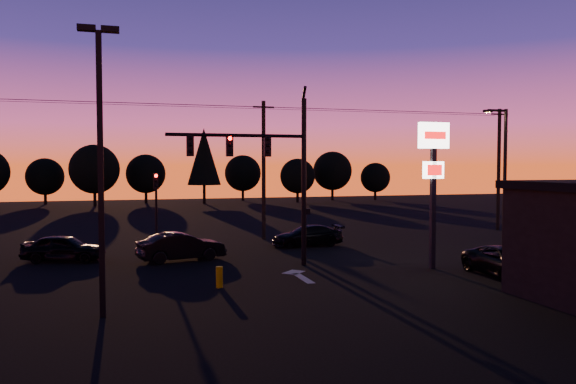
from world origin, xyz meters
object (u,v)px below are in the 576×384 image
Objects in this scene: car_mid at (181,247)px; car_right at (307,236)px; traffic_signal_mast at (272,163)px; parking_lot_light at (100,151)px; streetlight at (504,172)px; car_left at (64,248)px; suv_parked at (509,262)px; secondary_signal at (156,199)px; pylon_sign at (433,163)px; bollard at (219,277)px.

car_mid reaches higher than car_right.
parking_lot_light is at bearing -136.63° from traffic_signal_mast.
car_right is (-10.20, 4.61, -3.80)m from streetlight.
traffic_signal_mast is 14.10m from streetlight.
car_left is 0.85× the size of suv_parked.
traffic_signal_mast is 9.19m from secondary_signal.
streetlight reaches higher than suv_parked.
pylon_sign is at bearing -39.77° from secondary_signal.
secondary_signal is 5.08m from car_mid.
pylon_sign is (12.00, -9.99, 2.05)m from secondary_signal.
pylon_sign is (7.10, -2.49, -0.02)m from traffic_signal_mast.
pylon_sign is (14.50, 4.50, -0.36)m from parking_lot_light.
car_left is at bearing 100.99° from parking_lot_light.
parking_lot_light is 10.99× the size of bollard.
traffic_signal_mast is 6.67m from bollard.
car_right is at bearing 118.54° from suv_parked.
traffic_signal_mast is 0.94× the size of parking_lot_light.
pylon_sign is 0.85× the size of streetlight.
secondary_signal reaches higher than bollard.
parking_lot_light is at bearing -142.92° from bollard.
pylon_sign is 8.18× the size of bollard.
bollard is at bearing 37.08° from parking_lot_light.
parking_lot_light reaches higher than streetlight.
bollard is at bearing -81.07° from secondary_signal.
parking_lot_light is 1.14× the size of streetlight.
suv_parked is (9.15, -5.30, -4.28)m from traffic_signal_mast.
streetlight reaches higher than pylon_sign.
car_left reaches higher than bollard.
secondary_signal is at bearing 140.23° from pylon_sign.
secondary_signal is at bearing 162.44° from streetlight.
pylon_sign is at bearing 17.23° from parking_lot_light.
bollard is 0.19× the size of car_right.
streetlight is 1.70× the size of suv_parked.
streetlight is 2.00× the size of car_left.
traffic_signal_mast is 11.40m from car_left.
bollard is 10.43m from car_left.
car_left is at bearing 173.02° from streetlight.
parking_lot_light is 2.29× the size of car_left.
secondary_signal is 15.75m from pylon_sign.
streetlight is at bearing -81.56° from car_left.
pylon_sign is at bearing 20.28° from car_right.
car_left is (-9.61, 4.40, -4.26)m from traffic_signal_mast.
parking_lot_light is at bearing -162.77° from pylon_sign.
parking_lot_light reaches higher than traffic_signal_mast.
bollard is at bearing 176.33° from suv_parked.
streetlight is 24.09m from car_left.
parking_lot_light is at bearing -99.79° from secondary_signal.
traffic_signal_mast reaches higher than suv_parked.
streetlight is at bearing 65.05° from car_right.
car_mid is (3.47, 9.98, -4.56)m from parking_lot_light.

